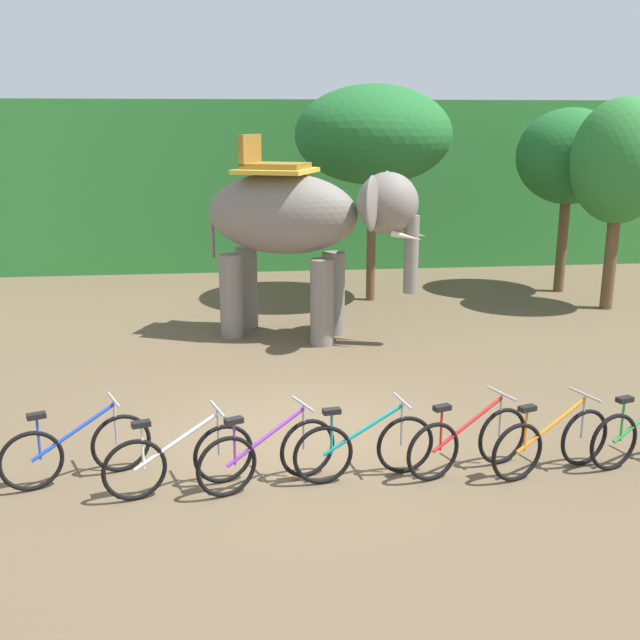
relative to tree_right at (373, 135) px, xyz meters
name	(u,v)px	position (x,y,z in m)	size (l,w,h in m)	color
ground_plane	(296,435)	(-2.35, -7.57, -3.71)	(80.00, 80.00, 0.00)	brown
foliage_hedge	(258,180)	(-2.35, 6.64, -1.43)	(36.00, 6.00, 4.56)	#338438
tree_right	(373,135)	(0.00, 0.00, 0.00)	(3.45, 3.45, 4.80)	brown
tree_far_right	(569,157)	(4.72, 0.38, -0.51)	(2.43, 2.43, 4.32)	brown
tree_center	(620,162)	(5.04, -1.40, -0.55)	(2.04, 2.04, 4.51)	brown
elephant	(299,222)	(-1.89, -2.87, -1.51)	(4.19, 2.92, 3.78)	slate
bike_blue	(77,450)	(-4.93, -8.56, -3.33)	(1.60, 0.76, 0.92)	black
bike_white	(180,459)	(-3.75, -8.95, -3.33)	(1.64, 0.67, 0.92)	black
bike_purple	(268,455)	(-2.77, -8.94, -3.33)	(1.60, 0.76, 0.92)	black
bike_teal	(364,447)	(-1.66, -8.87, -3.33)	(1.69, 0.52, 0.92)	black
bike_red	(468,441)	(-0.42, -8.84, -3.33)	(1.63, 0.71, 0.92)	black
bike_orange	(551,442)	(0.53, -8.98, -3.33)	(1.64, 0.68, 0.92)	black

